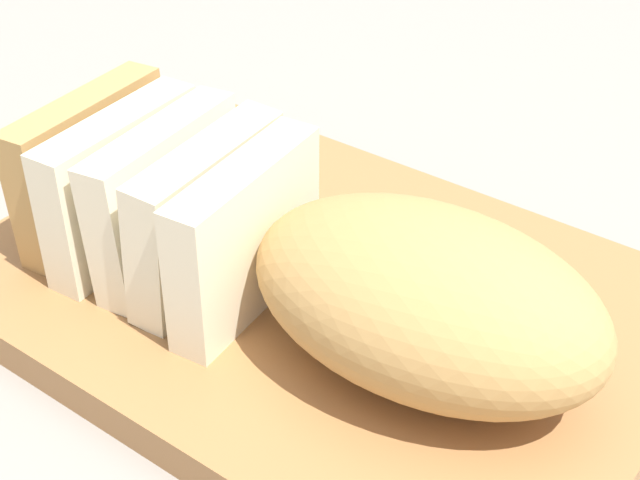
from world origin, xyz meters
The scene contains 6 objects.
ground_plane centered at (0.00, 0.00, 0.00)m, with size 3.00×3.00×0.00m, color gray.
cutting_board centered at (0.00, 0.00, 0.01)m, with size 0.40×0.28×0.02m, color #9E6B3D.
bread_loaf centered at (-0.02, 0.03, 0.07)m, with size 0.35×0.15×0.09m.
bread_knife centered at (-0.01, -0.05, 0.03)m, with size 0.24×0.12×0.02m.
crumb_near_knife centered at (-0.02, 0.04, 0.03)m, with size 0.01×0.01×0.01m, color #A8753D.
crumb_near_loaf centered at (-0.02, -0.02, 0.03)m, with size 0.01×0.01×0.01m, color #A8753D.
Camera 1 is at (-0.27, 0.34, 0.36)m, focal length 53.77 mm.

